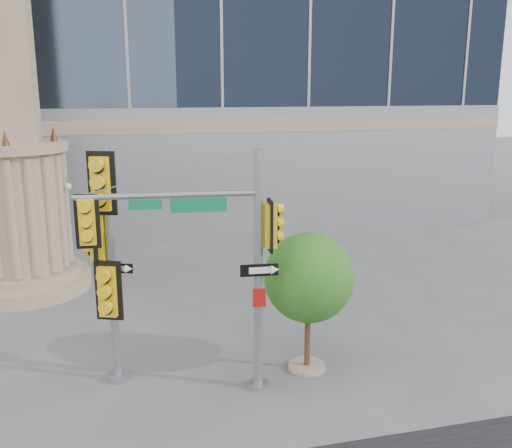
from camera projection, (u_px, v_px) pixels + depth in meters
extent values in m
plane|color=#545456|center=(256.00, 399.00, 12.85)|extent=(120.00, 120.00, 0.00)
cylinder|color=gray|center=(26.00, 282.00, 19.86)|extent=(4.40, 4.40, 0.50)
cylinder|color=gray|center=(25.00, 271.00, 19.76)|extent=(3.80, 3.80, 0.30)
cylinder|color=gray|center=(19.00, 210.00, 19.26)|extent=(3.00, 3.00, 4.00)
cylinder|color=gray|center=(13.00, 147.00, 18.76)|extent=(3.50, 3.50, 0.30)
cone|color=#472D14|center=(53.00, 134.00, 18.98)|extent=(0.24, 0.24, 0.50)
cylinder|color=slate|center=(258.00, 385.00, 13.35)|extent=(0.52, 0.52, 0.11)
cylinder|color=slate|center=(258.00, 274.00, 12.72)|extent=(0.20, 0.20, 5.56)
cylinder|color=slate|center=(167.00, 195.00, 12.00)|extent=(3.88, 0.49, 0.13)
cube|color=#0D6E42|center=(199.00, 205.00, 12.13)|extent=(1.20, 0.15, 0.30)
cube|color=yellow|center=(87.00, 222.00, 11.86)|extent=(0.53, 0.30, 1.16)
cube|color=yellow|center=(270.00, 226.00, 12.50)|extent=(0.30, 0.53, 1.16)
cube|color=black|center=(259.00, 270.00, 12.56)|extent=(0.85, 0.11, 0.28)
cube|color=#A0130E|center=(259.00, 298.00, 12.71)|extent=(0.30, 0.05, 0.43)
cylinder|color=slate|center=(118.00, 377.00, 13.70)|extent=(0.54, 0.54, 0.13)
cylinder|color=slate|center=(111.00, 268.00, 13.07)|extent=(0.20, 0.20, 5.60)
cube|color=yellow|center=(102.00, 183.00, 12.36)|extent=(0.69, 0.51, 1.40)
cube|color=yellow|center=(99.00, 235.00, 12.91)|extent=(0.51, 0.69, 1.40)
cube|color=yellow|center=(109.00, 291.00, 12.93)|extent=(0.69, 0.51, 1.40)
cube|color=black|center=(118.00, 268.00, 12.90)|extent=(0.66, 0.27, 0.22)
cylinder|color=gray|center=(307.00, 366.00, 14.25)|extent=(0.94, 0.94, 0.10)
cylinder|color=#382314|center=(308.00, 334.00, 14.04)|extent=(0.15, 0.15, 1.87)
sphere|color=#145B1D|center=(309.00, 277.00, 13.70)|extent=(2.18, 2.18, 2.18)
sphere|color=#145B1D|center=(323.00, 285.00, 14.13)|extent=(1.35, 1.35, 1.35)
sphere|color=#145B1D|center=(298.00, 293.00, 13.43)|extent=(1.14, 1.14, 1.14)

